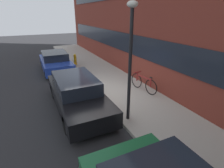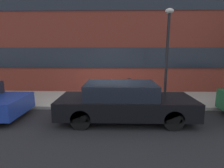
# 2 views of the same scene
# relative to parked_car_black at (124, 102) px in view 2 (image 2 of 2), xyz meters

# --- Properties ---
(ground_plane) EXTENTS (56.00, 56.00, 0.00)m
(ground_plane) POSITION_rel_parked_car_black_xyz_m (-0.59, 1.05, -0.66)
(ground_plane) COLOR #232326
(sidewalk_strip) EXTENTS (28.00, 2.80, 0.12)m
(sidewalk_strip) POSITION_rel_parked_car_black_xyz_m (-0.59, 2.45, -0.60)
(sidewalk_strip) COLOR #A8A399
(sidewalk_strip) RESTS_ON ground_plane
(rowhouse_facade) EXTENTS (28.00, 1.02, 9.06)m
(rowhouse_facade) POSITION_rel_parked_car_black_xyz_m (-0.59, 4.29, 3.88)
(rowhouse_facade) COLOR maroon
(rowhouse_facade) RESTS_ON ground_plane
(parked_car_black) EXTENTS (4.53, 1.69, 1.31)m
(parked_car_black) POSITION_rel_parked_car_black_xyz_m (0.00, 0.00, 0.00)
(parked_car_black) COLOR black
(parked_car_black) RESTS_ON ground_plane
(bicycle) EXTENTS (1.73, 0.44, 0.84)m
(bicycle) POSITION_rel_parked_car_black_xyz_m (-0.03, 3.24, -0.12)
(bicycle) COLOR black
(bicycle) RESTS_ON sidewalk_strip
(lamp_post) EXTENTS (0.32, 0.32, 3.85)m
(lamp_post) POSITION_rel_parked_car_black_xyz_m (1.75, 1.36, 1.90)
(lamp_post) COLOR black
(lamp_post) RESTS_ON sidewalk_strip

